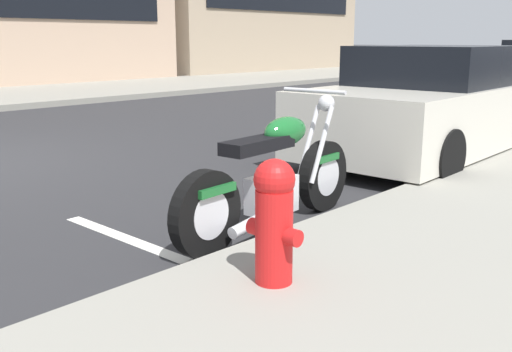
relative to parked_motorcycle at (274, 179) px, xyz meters
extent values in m
cube|color=gray|center=(11.04, 12.10, -0.36)|extent=(120.00, 5.00, 0.14)
cube|color=silver|center=(-0.96, 0.40, -0.43)|extent=(0.12, 2.20, 0.01)
cylinder|color=black|center=(0.75, 0.05, -0.11)|extent=(0.65, 0.15, 0.64)
cylinder|color=silver|center=(0.75, 0.05, -0.11)|extent=(0.36, 0.14, 0.35)
cylinder|color=black|center=(-0.79, -0.05, -0.11)|extent=(0.65, 0.15, 0.64)
cylinder|color=silver|center=(-0.79, -0.05, -0.11)|extent=(0.36, 0.14, 0.35)
cube|color=silver|center=(-0.02, 0.00, -0.13)|extent=(0.42, 0.29, 0.30)
cube|color=black|center=(-0.20, -0.01, 0.31)|extent=(0.69, 0.26, 0.10)
ellipsoid|color=#196028|center=(0.16, 0.01, 0.37)|extent=(0.49, 0.27, 0.24)
cube|color=#196028|center=(-0.74, -0.04, 0.07)|extent=(0.37, 0.20, 0.06)
cube|color=#196028|center=(0.73, 0.05, 0.07)|extent=(0.33, 0.18, 0.06)
cylinder|color=silver|center=(0.59, 0.11, 0.21)|extent=(0.34, 0.07, 0.65)
cylinder|color=silver|center=(0.60, -0.03, 0.21)|extent=(0.34, 0.07, 0.65)
cylinder|color=silver|center=(0.57, 0.04, 0.67)|extent=(0.08, 0.62, 0.04)
sphere|color=silver|center=(0.77, 0.05, 0.55)|extent=(0.15, 0.15, 0.15)
cylinder|color=silver|center=(-0.31, -0.16, -0.22)|extent=(0.71, 0.14, 0.16)
cube|color=beige|center=(3.73, 0.51, 0.13)|extent=(4.25, 1.91, 0.79)
cube|color=black|center=(3.79, 0.51, 0.77)|extent=(2.02, 1.72, 0.50)
cylinder|color=black|center=(5.10, 1.37, -0.12)|extent=(0.62, 0.23, 0.62)
cylinder|color=black|center=(2.32, 1.30, -0.12)|extent=(0.62, 0.23, 0.62)
cylinder|color=black|center=(2.36, -0.35, -0.12)|extent=(0.62, 0.23, 0.62)
cylinder|color=black|center=(8.30, 1.45, -0.12)|extent=(0.63, 0.24, 0.62)
cylinder|color=red|center=(-1.05, -0.91, -0.01)|extent=(0.22, 0.22, 0.56)
sphere|color=red|center=(-1.05, -0.91, 0.33)|extent=(0.24, 0.24, 0.24)
cylinder|color=red|center=(-1.05, -0.77, 0.02)|extent=(0.10, 0.08, 0.10)
cylinder|color=red|center=(-1.05, -1.05, 0.02)|extent=(0.10, 0.08, 0.10)
cube|color=black|center=(5.57, 14.37, 2.25)|extent=(9.10, 0.06, 1.10)
camera|label=1|loc=(-3.49, -3.02, 1.11)|focal=41.25mm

